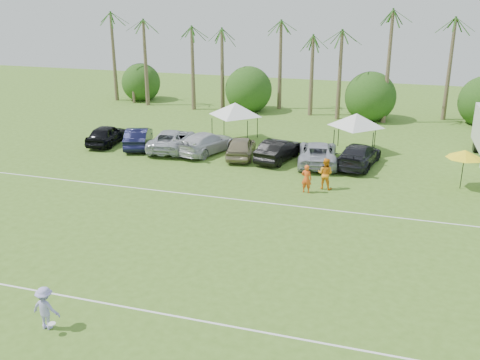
% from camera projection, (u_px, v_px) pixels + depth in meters
% --- Properties ---
extents(ground, '(120.00, 120.00, 0.00)m').
position_uv_depth(ground, '(109.00, 340.00, 18.58)').
color(ground, '#477021').
rests_on(ground, ground).
extents(field_lines, '(80.00, 12.10, 0.01)m').
position_uv_depth(field_lines, '(194.00, 242.00, 25.78)').
color(field_lines, white).
rests_on(field_lines, ground).
extents(palm_tree_0, '(2.40, 2.40, 8.90)m').
position_uv_depth(palm_tree_0, '(104.00, 31.00, 56.44)').
color(palm_tree_0, brown).
rests_on(palm_tree_0, ground).
extents(palm_tree_1, '(2.40, 2.40, 9.90)m').
position_uv_depth(palm_tree_1, '(146.00, 23.00, 54.76)').
color(palm_tree_1, brown).
rests_on(palm_tree_1, ground).
extents(palm_tree_2, '(2.40, 2.40, 10.90)m').
position_uv_depth(palm_tree_2, '(191.00, 15.00, 53.08)').
color(palm_tree_2, brown).
rests_on(palm_tree_2, ground).
extents(palm_tree_3, '(2.40, 2.40, 11.90)m').
position_uv_depth(palm_tree_3, '(230.00, 7.00, 51.69)').
color(palm_tree_3, brown).
rests_on(palm_tree_3, ground).
extents(palm_tree_4, '(2.40, 2.40, 8.90)m').
position_uv_depth(palm_tree_4, '(269.00, 35.00, 51.43)').
color(palm_tree_4, brown).
rests_on(palm_tree_4, ground).
extents(palm_tree_5, '(2.40, 2.40, 9.90)m').
position_uv_depth(palm_tree_5, '(311.00, 26.00, 50.03)').
color(palm_tree_5, brown).
rests_on(palm_tree_5, ground).
extents(palm_tree_6, '(2.40, 2.40, 10.90)m').
position_uv_depth(palm_tree_6, '(355.00, 17.00, 48.63)').
color(palm_tree_6, brown).
rests_on(palm_tree_6, ground).
extents(palm_tree_7, '(2.40, 2.40, 11.90)m').
position_uv_depth(palm_tree_7, '(401.00, 8.00, 47.23)').
color(palm_tree_7, brown).
rests_on(palm_tree_7, ground).
extents(palm_tree_8, '(2.40, 2.40, 8.90)m').
position_uv_depth(palm_tree_8, '(458.00, 39.00, 46.70)').
color(palm_tree_8, brown).
rests_on(palm_tree_8, ground).
extents(bush_tree_0, '(4.00, 4.00, 4.00)m').
position_uv_depth(bush_tree_0, '(137.00, 85.00, 58.40)').
color(bush_tree_0, brown).
rests_on(bush_tree_0, ground).
extents(bush_tree_1, '(4.00, 4.00, 4.00)m').
position_uv_depth(bush_tree_1, '(252.00, 91.00, 54.78)').
color(bush_tree_1, brown).
rests_on(bush_tree_1, ground).
extents(bush_tree_2, '(4.00, 4.00, 4.00)m').
position_uv_depth(bush_tree_2, '(371.00, 98.00, 51.45)').
color(bush_tree_2, brown).
rests_on(bush_tree_2, ground).
extents(sideline_player_a, '(0.68, 0.49, 1.74)m').
position_uv_depth(sideline_player_a, '(306.00, 179.00, 31.93)').
color(sideline_player_a, '#F4561B').
rests_on(sideline_player_a, ground).
extents(sideline_player_b, '(1.06, 0.89, 1.95)m').
position_uv_depth(sideline_player_b, '(325.00, 174.00, 32.52)').
color(sideline_player_b, orange).
rests_on(sideline_player_b, ground).
extents(canopy_tent_left, '(4.48, 4.48, 3.63)m').
position_uv_depth(canopy_tent_left, '(235.00, 103.00, 42.38)').
color(canopy_tent_left, black).
rests_on(canopy_tent_left, ground).
extents(canopy_tent_right, '(4.28, 4.28, 3.47)m').
position_uv_depth(canopy_tent_right, '(357.00, 113.00, 39.28)').
color(canopy_tent_right, black).
rests_on(canopy_tent_right, ground).
extents(market_umbrella, '(2.21, 2.21, 2.46)m').
position_uv_depth(market_umbrella, '(465.00, 154.00, 32.15)').
color(market_umbrella, black).
rests_on(market_umbrella, ground).
extents(frisbee_player, '(1.08, 0.73, 1.65)m').
position_uv_depth(frisbee_player, '(46.00, 308.00, 18.97)').
color(frisbee_player, '#A49CDD').
rests_on(frisbee_player, ground).
extents(parked_car_0, '(2.27, 4.76, 1.57)m').
position_uv_depth(parked_car_0, '(107.00, 135.00, 42.12)').
color(parked_car_0, black).
rests_on(parked_car_0, ground).
extents(parked_car_1, '(3.15, 5.05, 1.57)m').
position_uv_depth(parked_car_1, '(138.00, 137.00, 41.32)').
color(parked_car_1, black).
rests_on(parked_car_1, ground).
extents(parked_car_2, '(3.24, 5.92, 1.57)m').
position_uv_depth(parked_car_2, '(172.00, 140.00, 40.65)').
color(parked_car_2, '#AFB2BA').
rests_on(parked_car_2, ground).
extents(parked_car_3, '(3.74, 5.83, 1.57)m').
position_uv_depth(parked_car_3, '(206.00, 143.00, 39.85)').
color(parked_car_3, silver).
rests_on(parked_car_3, ground).
extents(parked_car_4, '(2.59, 4.85, 1.57)m').
position_uv_depth(parked_car_4, '(241.00, 147.00, 38.80)').
color(parked_car_4, gray).
rests_on(parked_car_4, ground).
extents(parked_car_5, '(2.63, 5.01, 1.57)m').
position_uv_depth(parked_car_5, '(279.00, 150.00, 38.07)').
color(parked_car_5, black).
rests_on(parked_car_5, ground).
extents(parked_car_6, '(3.45, 5.99, 1.57)m').
position_uv_depth(parked_car_6, '(318.00, 153.00, 37.34)').
color(parked_car_6, '#A6A9B6').
rests_on(parked_car_6, ground).
extents(parked_car_7, '(3.05, 5.70, 1.57)m').
position_uv_depth(parked_car_7, '(359.00, 155.00, 36.86)').
color(parked_car_7, black).
rests_on(parked_car_7, ground).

